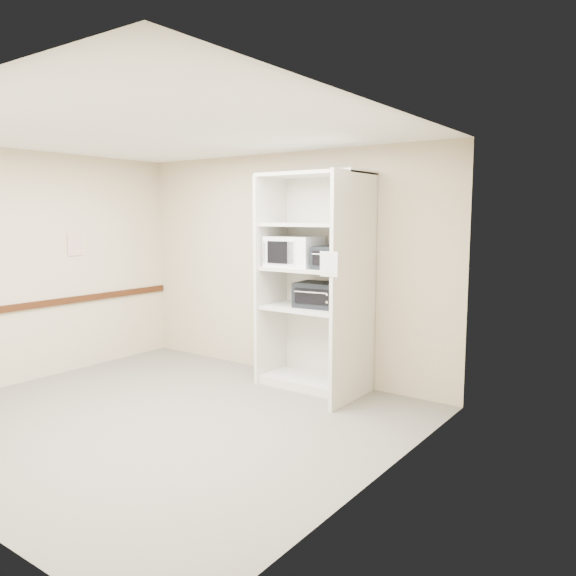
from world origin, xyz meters
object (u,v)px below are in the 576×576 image
Objects in this scene: microwave at (294,252)px; toaster_oven_lower at (319,295)px; shelving_unit at (318,289)px; toaster_oven_upper at (334,258)px.

microwave is 0.57m from toaster_oven_lower.
toaster_oven_upper is at bearing -6.70° from shelving_unit.
shelving_unit is 4.77× the size of toaster_oven_lower.
shelving_unit is 0.52m from microwave.
toaster_oven_upper is (0.23, -0.03, 0.36)m from shelving_unit.
shelving_unit is 0.09m from toaster_oven_lower.
shelving_unit is at bearing -0.89° from microwave.
microwave is at bearing -178.24° from shelving_unit.
toaster_oven_lower is (0.31, 0.06, -0.48)m from microwave.
shelving_unit reaches higher than toaster_oven_upper.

